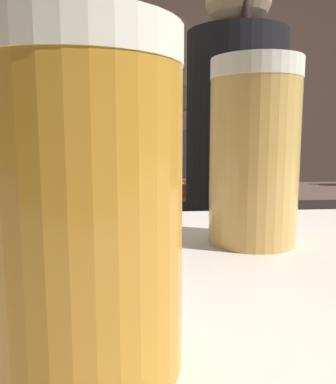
# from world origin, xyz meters

# --- Properties ---
(wall_back) EXTENTS (5.20, 0.10, 2.70)m
(wall_back) POSITION_xyz_m (0.00, 2.20, 1.35)
(wall_back) COLOR brown
(wall_back) RESTS_ON ground
(prep_counter) EXTENTS (2.10, 0.60, 0.92)m
(prep_counter) POSITION_xyz_m (0.35, 0.57, 0.46)
(prep_counter) COLOR #4C3834
(prep_counter) RESTS_ON ground
(back_shelf) EXTENTS (0.98, 0.36, 1.22)m
(back_shelf) POSITION_xyz_m (0.22, 1.92, 0.61)
(back_shelf) COLOR #323336
(back_shelf) RESTS_ON ground
(bartender) EXTENTS (0.42, 0.51, 1.74)m
(bartender) POSITION_xyz_m (0.16, 0.11, 1.01)
(bartender) COLOR #233834
(bartender) RESTS_ON ground
(mixing_bowl) EXTENTS (0.20, 0.20, 0.05)m
(mixing_bowl) POSITION_xyz_m (0.04, 0.48, 0.95)
(mixing_bowl) COLOR #CF5133
(mixing_bowl) RESTS_ON prep_counter
(chefs_knife) EXTENTS (0.24, 0.10, 0.01)m
(chefs_knife) POSITION_xyz_m (0.44, 0.52, 0.93)
(chefs_knife) COLOR silver
(chefs_knife) RESTS_ON prep_counter
(pint_glass_near) EXTENTS (0.08, 0.08, 0.13)m
(pint_glass_near) POSITION_xyz_m (-0.20, -1.10, 1.16)
(pint_glass_near) COLOR orange
(pint_glass_near) RESTS_ON bar_counter
(pint_glass_far) EXTENTS (0.08, 0.08, 0.16)m
(pint_glass_far) POSITION_xyz_m (-0.08, -0.92, 1.17)
(pint_glass_far) COLOR #DAAA58
(pint_glass_far) RESTS_ON bar_counter
(bottle_hot_sauce) EXTENTS (0.06, 0.06, 0.27)m
(bottle_hot_sauce) POSITION_xyz_m (-0.17, 1.84, 1.33)
(bottle_hot_sauce) COLOR black
(bottle_hot_sauce) RESTS_ON back_shelf
(bottle_vinegar) EXTENTS (0.06, 0.06, 0.23)m
(bottle_vinegar) POSITION_xyz_m (0.40, 2.02, 1.31)
(bottle_vinegar) COLOR black
(bottle_vinegar) RESTS_ON back_shelf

